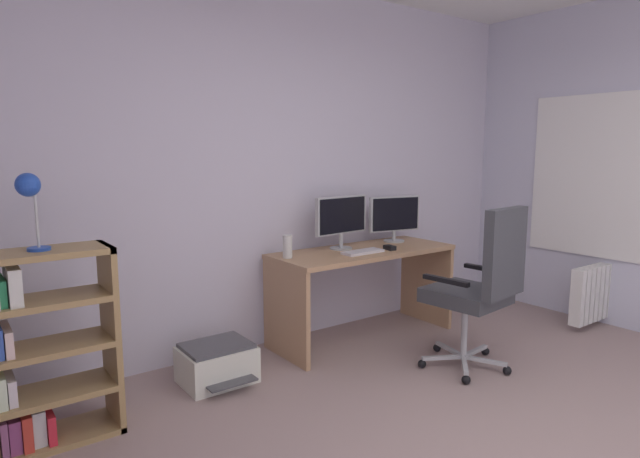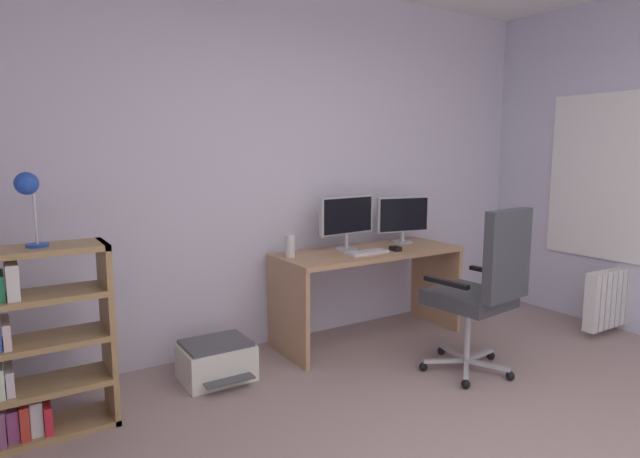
# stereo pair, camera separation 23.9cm
# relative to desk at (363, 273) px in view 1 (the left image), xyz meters

# --- Properties ---
(wall_back) EXTENTS (5.09, 0.10, 2.78)m
(wall_back) POSITION_rel_desk_xyz_m (-0.59, 0.41, 0.85)
(wall_back) COLOR silver
(wall_back) RESTS_ON ground
(window_pane) EXTENTS (0.01, 1.37, 1.33)m
(window_pane) POSITION_rel_desk_xyz_m (1.95, -0.97, 0.75)
(window_pane) COLOR white
(window_frame) EXTENTS (0.02, 1.45, 1.41)m
(window_frame) POSITION_rel_desk_xyz_m (1.95, -0.97, 0.75)
(window_frame) COLOR white
(desk) EXTENTS (1.51, 0.60, 0.73)m
(desk) POSITION_rel_desk_xyz_m (0.00, 0.00, 0.00)
(desk) COLOR tan
(desk) RESTS_ON ground
(monitor_main) EXTENTS (0.52, 0.18, 0.42)m
(monitor_main) POSITION_rel_desk_xyz_m (-0.13, 0.12, 0.45)
(monitor_main) COLOR #B2B5B7
(monitor_main) RESTS_ON desk
(monitor_secondary) EXTENTS (0.48, 0.18, 0.39)m
(monitor_secondary) POSITION_rel_desk_xyz_m (0.45, 0.12, 0.42)
(monitor_secondary) COLOR #B2B5B7
(monitor_secondary) RESTS_ON desk
(keyboard) EXTENTS (0.34, 0.14, 0.02)m
(keyboard) POSITION_rel_desk_xyz_m (-0.10, -0.11, 0.20)
(keyboard) COLOR silver
(keyboard) RESTS_ON desk
(computer_mouse) EXTENTS (0.07, 0.11, 0.03)m
(computer_mouse) POSITION_rel_desk_xyz_m (0.16, -0.14, 0.21)
(computer_mouse) COLOR black
(computer_mouse) RESTS_ON desk
(desktop_speaker) EXTENTS (0.07, 0.07, 0.17)m
(desktop_speaker) POSITION_rel_desk_xyz_m (-0.67, 0.07, 0.27)
(desktop_speaker) COLOR silver
(desktop_speaker) RESTS_ON desk
(office_chair) EXTENTS (0.62, 0.66, 1.15)m
(office_chair) POSITION_rel_desk_xyz_m (0.21, -0.97, 0.08)
(office_chair) COLOR #B7BABC
(office_chair) RESTS_ON ground
(bookshelf) EXTENTS (0.72, 0.31, 1.02)m
(bookshelf) POSITION_rel_desk_xyz_m (-2.43, -0.22, -0.06)
(bookshelf) COLOR #A1804E
(bookshelf) RESTS_ON ground
(desk_lamp) EXTENTS (0.14, 0.12, 0.39)m
(desk_lamp) POSITION_rel_desk_xyz_m (-2.35, -0.22, 0.77)
(desk_lamp) COLOR blue
(desk_lamp) RESTS_ON bookshelf
(printer) EXTENTS (0.46, 0.45, 0.26)m
(printer) POSITION_rel_desk_xyz_m (-1.32, -0.07, -0.41)
(printer) COLOR silver
(printer) RESTS_ON ground
(radiator) EXTENTS (0.76, 0.10, 0.48)m
(radiator) POSITION_rel_desk_xyz_m (1.86, -0.97, -0.24)
(radiator) COLOR white
(radiator) RESTS_ON ground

